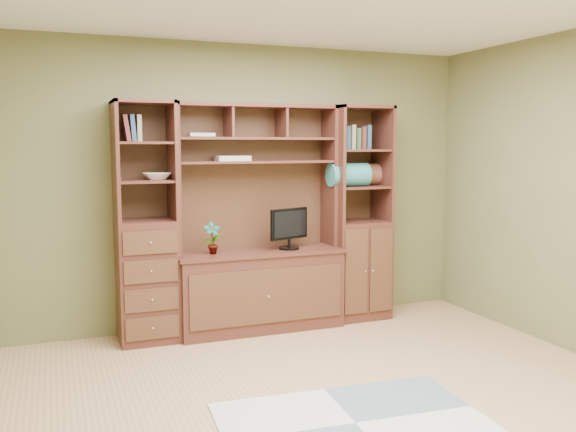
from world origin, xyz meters
name	(u,v)px	position (x,y,z in m)	size (l,w,h in m)	color
room	(335,206)	(0.00, 0.00, 1.30)	(4.60, 4.10, 2.64)	tan
center_hutch	(259,218)	(0.07, 1.73, 1.02)	(1.54, 0.53, 2.05)	#492219
left_tower	(146,223)	(-0.93, 1.77, 1.02)	(0.50, 0.45, 2.05)	#492219
right_tower	(358,213)	(1.10, 1.77, 1.02)	(0.55, 0.45, 2.05)	#492219
rug	(355,424)	(0.00, -0.32, 0.01)	(1.62, 1.08, 0.01)	#9A9E9F
monitor	(289,221)	(0.35, 1.70, 0.99)	(0.42, 0.19, 0.52)	black
orchid	(212,238)	(-0.37, 1.70, 0.87)	(0.15, 0.10, 0.29)	#B7503E
magazines	(232,158)	(-0.15, 1.82, 1.56)	(0.29, 0.21, 0.04)	beige
bowl	(157,176)	(-0.83, 1.77, 1.42)	(0.24, 0.24, 0.06)	white
blanket_teal	(348,175)	(0.96, 1.73, 1.40)	(0.38, 0.22, 0.22)	#2E7975
blanket_red	(363,174)	(1.18, 1.85, 1.40)	(0.38, 0.21, 0.21)	brown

